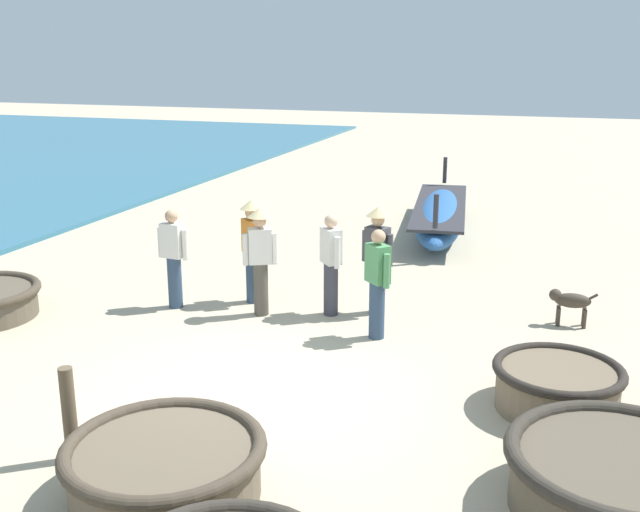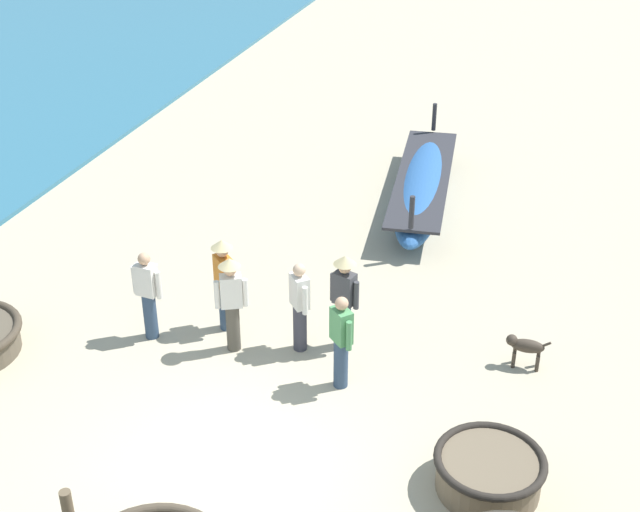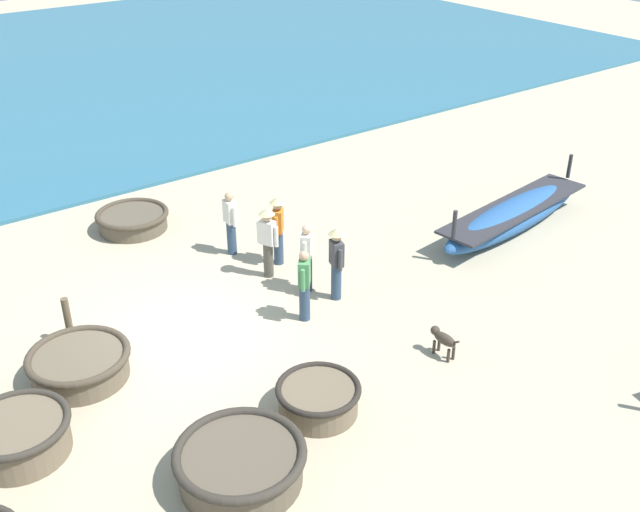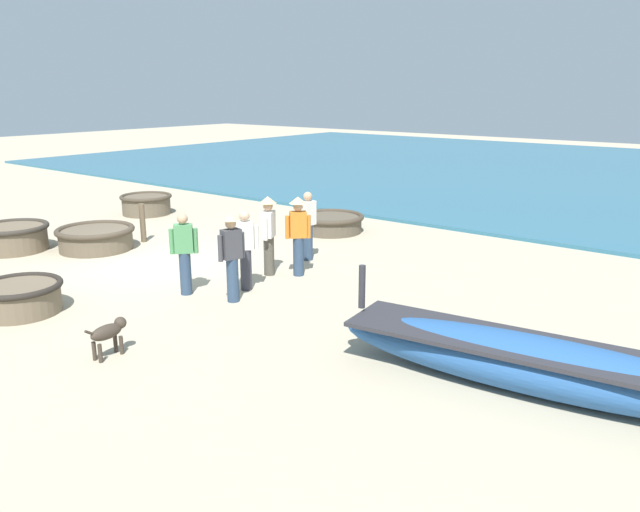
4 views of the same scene
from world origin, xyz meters
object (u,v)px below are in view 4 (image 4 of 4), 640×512
Objects in this scene: mooring_post_mid_beach at (143,223)px; coracle_upturned at (146,204)px; coracle_far_right at (13,236)px; dog at (109,332)px; fisherman_with_hat at (308,224)px; fisherman_crouching at (268,230)px; fisherman_standing_left at (232,251)px; coracle_far_left at (96,237)px; fisherman_hauling at (184,252)px; fisherman_by_coracle at (298,231)px; fisherman_standing_right at (245,248)px; coracle_front_left at (331,222)px; coracle_tilted at (20,296)px; long_boat_ochre_hull at (535,363)px.

coracle_upturned is at bearing -127.72° from mooring_post_mid_beach.
coracle_far_right is 2.45× the size of dog.
fisherman_with_hat is (-3.76, 6.12, 0.49)m from coracle_far_right.
fisherman_with_hat is 0.94× the size of fisherman_crouching.
fisherman_standing_left is at bearing 70.74° from mooring_post_mid_beach.
coracle_far_left is 1.11× the size of fisherman_standing_left.
mooring_post_mid_beach is at bearing 52.28° from coracle_upturned.
coracle_upturned is at bearing -121.51° from fisherman_hauling.
coracle_far_left is 5.48m from fisherman_by_coracle.
coracle_far_right is at bearing -78.51° from fisherman_standing_right.
fisherman_standing_left is 5.45m from mooring_post_mid_beach.
coracle_upturned is 7.43m from fisherman_with_hat.
coracle_upturned is 6.21m from coracle_front_left.
fisherman_standing_right is at bearing 146.94° from coracle_tilted.
coracle_far_right is 7.20m from fisherman_with_hat.
dog reaches higher than coracle_front_left.
fisherman_standing_right is (3.44, 7.78, 0.51)m from coracle_upturned.
fisherman_standing_left is (3.07, 0.74, 0.12)m from fisherman_with_hat.
coracle_far_left is 4.91m from fisherman_crouching.
fisherman_standing_left reaches higher than fisherman_hauling.
coracle_tilted is 0.93× the size of fisherman_with_hat.
dog is (2.79, -5.25, -0.01)m from long_boat_ochre_hull.
coracle_front_left is 4.94m from mooring_post_mid_beach.
coracle_front_left is at bearing 141.91° from mooring_post_mid_beach.
fisherman_by_coracle is at bearing 172.78° from fisherman_standing_right.
mooring_post_mid_beach is (1.28, -4.38, -0.34)m from fisherman_with_hat.
coracle_tilted is 0.88× the size of fisherman_standing_left.
mooring_post_mid_beach reaches higher than coracle_front_left.
coracle_far_right is 6.71m from fisherman_standing_right.
fisherman_crouching is 1.77m from fisherman_standing_left.
coracle_tilted is at bearing -26.55° from fisherman_by_coracle.
fisherman_crouching is at bearing -167.58° from dog.
coracle_tilted is 5.33m from fisherman_by_coracle.
fisherman_standing_right is at bearing 18.29° from fisherman_crouching.
coracle_far_right is at bearing -84.23° from fisherman_standing_left.
dog is (5.89, 1.10, -0.46)m from fisherman_with_hat.
fisherman_with_hat is 2.29× the size of dog.
fisherman_crouching is at bearing 88.23° from mooring_post_mid_beach.
dog is (2.82, 0.35, -0.59)m from fisherman_standing_left.
coracle_front_left is at bearing 146.95° from coracle_far_left.
fisherman_with_hat is 2.47m from fisherman_standing_right.
fisherman_crouching is 1.95m from fisherman_hauling.
coracle_far_left is at bearing -75.05° from fisherman_by_coracle.
coracle_far_left is at bearing 37.81° from coracle_upturned.
fisherman_hauling reaches higher than coracle_far_left.
fisherman_with_hat is (-5.79, 1.75, 0.54)m from coracle_tilted.
fisherman_hauling reaches higher than coracle_far_right.
mooring_post_mid_beach is at bearing -99.63° from long_boat_ochre_hull.
fisherman_hauling is (1.91, -0.38, -0.12)m from fisherman_crouching.
fisherman_crouching reaches higher than mooring_post_mid_beach.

